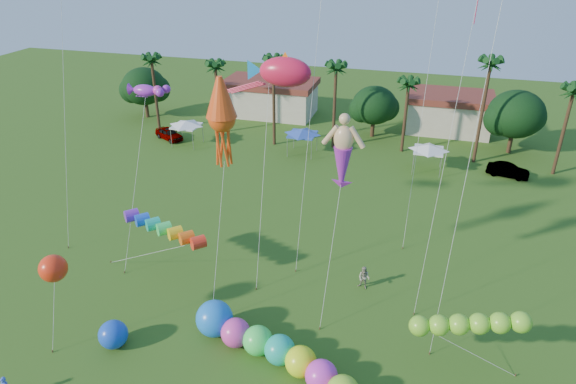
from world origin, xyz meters
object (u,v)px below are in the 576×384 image
(caterpillar_inflatable, at_px, (268,347))
(car_a, at_px, (169,134))
(spectator_b, at_px, (364,278))
(blue_ball, at_px, (113,334))
(car_b, at_px, (508,170))

(caterpillar_inflatable, bearing_deg, car_a, 145.62)
(spectator_b, bearing_deg, car_a, 155.93)
(car_a, bearing_deg, caterpillar_inflatable, -114.99)
(caterpillar_inflatable, xyz_separation_m, blue_ball, (-9.47, -1.50, -0.09))
(spectator_b, bearing_deg, car_b, 79.11)
(spectator_b, bearing_deg, blue_ball, -128.32)
(blue_ball, bearing_deg, caterpillar_inflatable, 9.00)
(car_a, height_order, caterpillar_inflatable, caterpillar_inflatable)
(car_a, relative_size, caterpillar_inflatable, 0.38)
(car_a, height_order, spectator_b, spectator_b)
(car_b, height_order, spectator_b, spectator_b)
(car_a, xyz_separation_m, car_b, (39.24, -0.12, -0.03))
(car_b, distance_m, spectator_b, 25.85)
(car_b, relative_size, blue_ball, 2.34)
(car_b, height_order, blue_ball, blue_ball)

